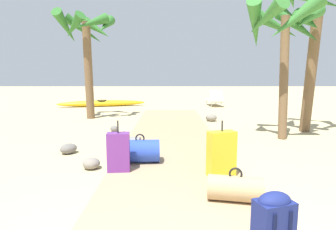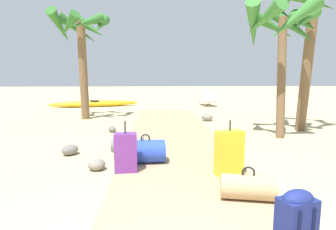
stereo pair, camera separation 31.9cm
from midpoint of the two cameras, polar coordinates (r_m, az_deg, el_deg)
The scene contains 17 objects.
ground_plane at distance 6.02m, azimuth -0.07°, elevation -7.36°, with size 60.00×60.00×0.00m, color tan.
boardwalk at distance 7.02m, azimuth -0.45°, elevation -4.74°, with size 2.12×10.46×0.08m, color tan.
backpack_navy at distance 2.78m, azimuth 21.08°, elevation -18.90°, with size 0.36×0.30×0.57m.
duffel_bag_blue at distance 5.04m, azimuth -6.31°, elevation -7.22°, with size 0.70×0.44×0.51m.
suitcase_yellow at distance 4.46m, azimuth 10.06°, elevation -7.43°, with size 0.46×0.32×0.85m.
duffel_bag_tan at distance 3.73m, azimuth 13.17°, elevation -13.80°, with size 0.71×0.43×0.42m.
duffel_bag_grey at distance 5.71m, azimuth -9.58°, elevation -5.88°, with size 0.64×0.37×0.42m.
suitcase_purple at distance 4.61m, azimuth -10.40°, elevation -7.36°, with size 0.37×0.23×0.81m.
palm_tree_far_left at distance 10.72m, azimuth -17.74°, elevation 14.70°, with size 1.93×2.07×3.78m.
palm_tree_far_right at distance 7.83m, azimuth 20.51°, elevation 15.70°, with size 2.12×1.91×3.42m.
palm_tree_near_right at distance 8.88m, azimuth 25.55°, elevation 17.99°, with size 2.24×2.32×4.14m.
lounge_chair at distance 14.51m, azimuth 7.22°, elevation 3.11°, with size 0.70×1.56×0.80m.
kayak at distance 14.48m, azimuth -15.00°, elevation 2.19°, with size 4.26×1.50×0.32m.
rock_left_near at distance 5.10m, azimuth -15.79°, elevation -9.45°, with size 0.30×0.29×0.19m, color gray.
rock_right_mid at distance 9.92m, azimuth 6.91°, elevation -0.46°, with size 0.35×0.39×0.25m, color gray.
rock_left_far at distance 6.17m, azimuth -20.33°, elevation -6.51°, with size 0.36×0.28×0.21m, color slate.
rock_left_mid at distance 8.16m, azimuth -12.16°, elevation -2.76°, with size 0.27×0.20×0.17m, color slate.
Camera 2 is at (-0.42, -1.60, 1.62)m, focal length 30.65 mm.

